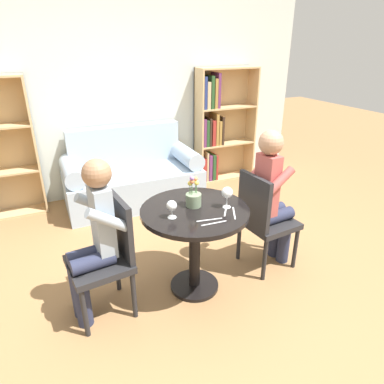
{
  "coord_description": "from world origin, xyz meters",
  "views": [
    {
      "loc": [
        -0.98,
        -2.09,
        1.9
      ],
      "look_at": [
        0.0,
        0.05,
        0.85
      ],
      "focal_mm": 32.0,
      "sensor_mm": 36.0,
      "label": 1
    }
  ],
  "objects_px": {
    "bookshelf_right": "(217,127)",
    "person_right": "(272,197)",
    "chair_left": "(108,253)",
    "wine_glass_left": "(172,206)",
    "flower_vase": "(193,197)",
    "chair_right": "(263,217)",
    "couch": "(132,178)",
    "person_left": "(93,240)",
    "wine_glass_right": "(227,193)"
  },
  "relations": [
    {
      "from": "chair_left",
      "to": "bookshelf_right",
      "type": "bearing_deg",
      "value": 129.84
    },
    {
      "from": "couch",
      "to": "flower_vase",
      "type": "relative_size",
      "value": 6.56
    },
    {
      "from": "couch",
      "to": "person_left",
      "type": "distance_m",
      "value": 2.02
    },
    {
      "from": "person_left",
      "to": "chair_left",
      "type": "bearing_deg",
      "value": 94.1
    },
    {
      "from": "person_left",
      "to": "person_right",
      "type": "distance_m",
      "value": 1.52
    },
    {
      "from": "person_right",
      "to": "chair_left",
      "type": "bearing_deg",
      "value": 84.72
    },
    {
      "from": "couch",
      "to": "chair_left",
      "type": "relative_size",
      "value": 1.82
    },
    {
      "from": "person_left",
      "to": "wine_glass_right",
      "type": "distance_m",
      "value": 1.02
    },
    {
      "from": "chair_right",
      "to": "person_right",
      "type": "xyz_separation_m",
      "value": [
        0.09,
        0.01,
        0.17
      ]
    },
    {
      "from": "chair_left",
      "to": "wine_glass_left",
      "type": "relative_size",
      "value": 6.74
    },
    {
      "from": "chair_left",
      "to": "person_right",
      "type": "height_order",
      "value": "person_right"
    },
    {
      "from": "couch",
      "to": "wine_glass_right",
      "type": "distance_m",
      "value": 2.03
    },
    {
      "from": "bookshelf_right",
      "to": "person_left",
      "type": "relative_size",
      "value": 1.3
    },
    {
      "from": "chair_left",
      "to": "person_right",
      "type": "distance_m",
      "value": 1.44
    },
    {
      "from": "person_right",
      "to": "flower_vase",
      "type": "distance_m",
      "value": 0.75
    },
    {
      "from": "person_right",
      "to": "bookshelf_right",
      "type": "bearing_deg",
      "value": -20.92
    },
    {
      "from": "bookshelf_right",
      "to": "flower_vase",
      "type": "relative_size",
      "value": 6.29
    },
    {
      "from": "bookshelf_right",
      "to": "chair_left",
      "type": "bearing_deg",
      "value": -133.86
    },
    {
      "from": "chair_right",
      "to": "wine_glass_left",
      "type": "bearing_deg",
      "value": 90.39
    },
    {
      "from": "bookshelf_right",
      "to": "person_right",
      "type": "relative_size",
      "value": 1.25
    },
    {
      "from": "chair_right",
      "to": "person_right",
      "type": "bearing_deg",
      "value": -86.41
    },
    {
      "from": "wine_glass_left",
      "to": "flower_vase",
      "type": "distance_m",
      "value": 0.25
    },
    {
      "from": "chair_right",
      "to": "flower_vase",
      "type": "bearing_deg",
      "value": 82.76
    },
    {
      "from": "couch",
      "to": "wine_glass_left",
      "type": "xyz_separation_m",
      "value": [
        -0.21,
        -1.92,
        0.51
      ]
    },
    {
      "from": "bookshelf_right",
      "to": "person_right",
      "type": "distance_m",
      "value": 2.17
    },
    {
      "from": "bookshelf_right",
      "to": "wine_glass_right",
      "type": "relative_size",
      "value": 9.45
    },
    {
      "from": "wine_glass_left",
      "to": "flower_vase",
      "type": "bearing_deg",
      "value": 26.39
    },
    {
      "from": "chair_left",
      "to": "person_right",
      "type": "relative_size",
      "value": 0.71
    },
    {
      "from": "wine_glass_right",
      "to": "bookshelf_right",
      "type": "bearing_deg",
      "value": 63.39
    },
    {
      "from": "wine_glass_right",
      "to": "chair_left",
      "type": "bearing_deg",
      "value": 172.54
    },
    {
      "from": "chair_right",
      "to": "flower_vase",
      "type": "distance_m",
      "value": 0.72
    },
    {
      "from": "person_left",
      "to": "bookshelf_right",
      "type": "bearing_deg",
      "value": 128.8
    },
    {
      "from": "wine_glass_right",
      "to": "person_left",
      "type": "bearing_deg",
      "value": 174.16
    },
    {
      "from": "couch",
      "to": "person_right",
      "type": "height_order",
      "value": "person_right"
    },
    {
      "from": "chair_right",
      "to": "flower_vase",
      "type": "xyz_separation_m",
      "value": [
        -0.65,
        0.02,
        0.31
      ]
    },
    {
      "from": "couch",
      "to": "bookshelf_right",
      "type": "xyz_separation_m",
      "value": [
        1.34,
        0.27,
        0.46
      ]
    },
    {
      "from": "couch",
      "to": "person_right",
      "type": "distance_m",
      "value": 2.01
    },
    {
      "from": "couch",
      "to": "bookshelf_right",
      "type": "distance_m",
      "value": 1.44
    },
    {
      "from": "bookshelf_right",
      "to": "chair_right",
      "type": "height_order",
      "value": "bookshelf_right"
    },
    {
      "from": "person_right",
      "to": "flower_vase",
      "type": "bearing_deg",
      "value": 84.05
    },
    {
      "from": "chair_left",
      "to": "person_left",
      "type": "xyz_separation_m",
      "value": [
        -0.09,
        -0.02,
        0.15
      ]
    },
    {
      "from": "couch",
      "to": "person_left",
      "type": "bearing_deg",
      "value": -112.43
    },
    {
      "from": "person_right",
      "to": "wine_glass_left",
      "type": "bearing_deg",
      "value": 90.68
    },
    {
      "from": "chair_right",
      "to": "wine_glass_left",
      "type": "distance_m",
      "value": 0.94
    },
    {
      "from": "couch",
      "to": "person_right",
      "type": "xyz_separation_m",
      "value": [
        0.76,
        -1.82,
        0.36
      ]
    },
    {
      "from": "wine_glass_right",
      "to": "flower_vase",
      "type": "distance_m",
      "value": 0.26
    },
    {
      "from": "chair_left",
      "to": "wine_glass_left",
      "type": "height_order",
      "value": "chair_left"
    },
    {
      "from": "couch",
      "to": "flower_vase",
      "type": "height_order",
      "value": "flower_vase"
    },
    {
      "from": "chair_left",
      "to": "wine_glass_left",
      "type": "xyz_separation_m",
      "value": [
        0.46,
        -0.1,
        0.33
      ]
    },
    {
      "from": "bookshelf_right",
      "to": "person_left",
      "type": "distance_m",
      "value": 2.98
    }
  ]
}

